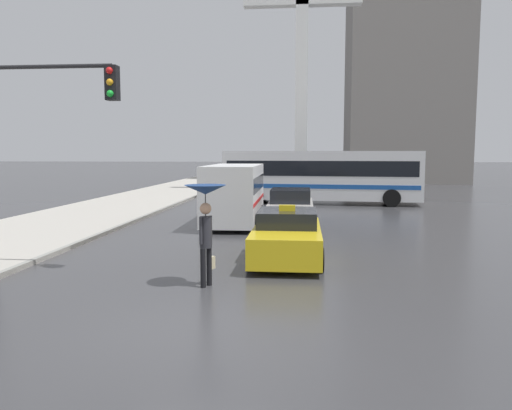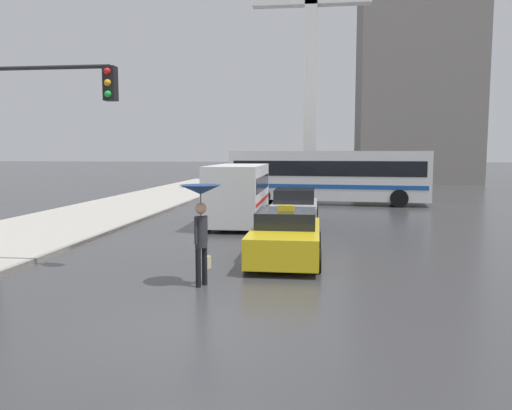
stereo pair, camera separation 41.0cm
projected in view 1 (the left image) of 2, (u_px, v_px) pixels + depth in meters
name	position (u px, v px, depth m)	size (l,w,h in m)	color
ground_plane	(193.00, 332.00, 8.20)	(300.00, 300.00, 0.00)	#38383A
taxi	(287.00, 237.00, 13.64)	(1.91, 4.20, 1.51)	gold
sedan_red	(290.00, 208.00, 20.32)	(1.91, 4.52, 1.45)	#B7B2AD
ambulance_van	(234.00, 192.00, 20.32)	(2.15, 5.41, 2.42)	silver
city_bus	(321.00, 174.00, 28.69)	(11.31, 3.60, 3.01)	silver
pedestrian_with_umbrella	(206.00, 208.00, 10.79)	(0.91, 0.91, 2.23)	black
traffic_light	(40.00, 122.00, 11.89)	(3.38, 0.38, 5.25)	black
monument_cross	(302.00, 42.00, 36.19)	(8.49, 0.90, 19.30)	white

